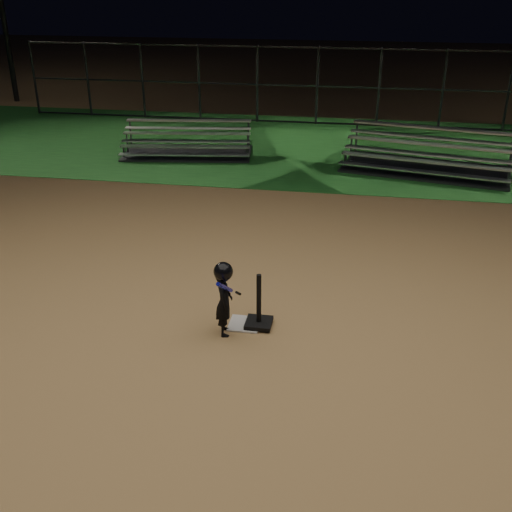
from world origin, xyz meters
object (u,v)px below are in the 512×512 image
(child_batter, at_px, (224,297))
(bleacher_left, at_px, (188,148))
(home_plate, at_px, (245,324))
(bleacher_right, at_px, (426,163))
(batting_tee, at_px, (259,316))

(child_batter, distance_m, bleacher_left, 9.42)
(child_batter, bearing_deg, home_plate, -55.30)
(bleacher_left, bearing_deg, child_batter, -79.07)
(child_batter, xyz_separation_m, bleacher_right, (3.45, 8.44, -0.38))
(home_plate, bearing_deg, bleacher_right, 68.54)
(home_plate, bearing_deg, bleacher_left, 110.60)
(home_plate, xyz_separation_m, bleacher_right, (3.21, 8.18, 0.20))
(home_plate, height_order, child_batter, child_batter)
(bleacher_left, xyz_separation_m, bleacher_right, (6.47, -0.47, 0.03))
(batting_tee, xyz_separation_m, child_batter, (-0.45, -0.27, 0.42))
(bleacher_left, bearing_deg, bleacher_right, -11.91)
(bleacher_left, bearing_deg, home_plate, -77.15)
(child_batter, height_order, bleacher_left, child_batter)
(home_plate, height_order, bleacher_left, bleacher_left)
(home_plate, height_order, batting_tee, batting_tee)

